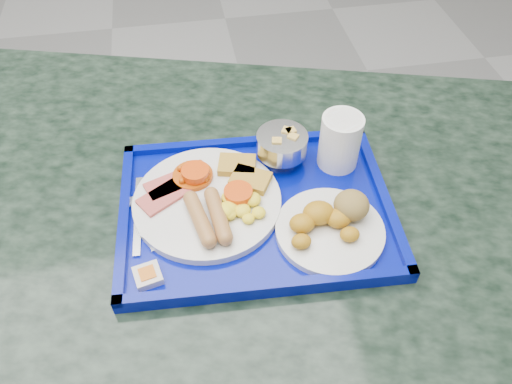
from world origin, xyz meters
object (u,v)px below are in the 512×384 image
at_px(table, 245,273).
at_px(main_plate, 211,199).
at_px(fruit_bowl, 282,144).
at_px(bread_plate, 332,223).
at_px(juice_cup, 340,140).
at_px(tray, 256,210).

bearing_deg(table, main_plate, 175.72).
bearing_deg(fruit_bowl, table, -134.58).
distance_m(table, main_plate, 0.25).
bearing_deg(main_plate, table, -4.28).
bearing_deg(bread_plate, table, 146.91).
xyz_separation_m(fruit_bowl, juice_cup, (0.10, -0.02, 0.01)).
xyz_separation_m(tray, main_plate, (-0.08, 0.02, 0.02)).
xyz_separation_m(tray, fruit_bowl, (0.07, 0.11, 0.05)).
xyz_separation_m(tray, juice_cup, (0.17, 0.08, 0.06)).
distance_m(table, bread_plate, 0.30).
height_order(bread_plate, juice_cup, juice_cup).
bearing_deg(fruit_bowl, bread_plate, -75.03).
height_order(tray, juice_cup, juice_cup).
bearing_deg(table, tray, -41.32).
relative_size(tray, juice_cup, 4.65).
bearing_deg(bread_plate, tray, 148.50).
height_order(fruit_bowl, juice_cup, juice_cup).
bearing_deg(table, fruit_bowl, 45.42).
height_order(tray, fruit_bowl, fruit_bowl).
relative_size(main_plate, fruit_bowl, 2.73).
height_order(table, juice_cup, juice_cup).
height_order(table, main_plate, main_plate).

